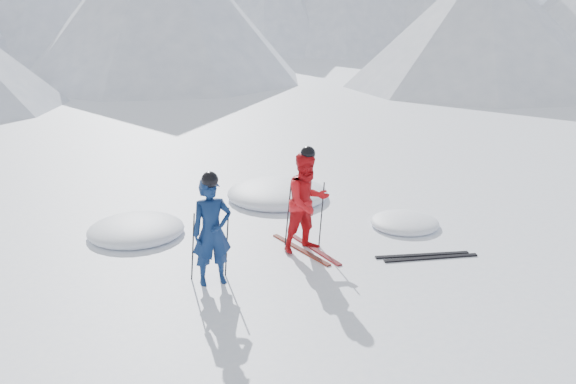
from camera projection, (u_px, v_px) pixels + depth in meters
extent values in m
plane|color=white|center=(390.00, 254.00, 10.84)|extent=(160.00, 160.00, 0.00)
cone|color=#B2BCD1|center=(482.00, 22.00, 30.74)|extent=(14.00, 14.00, 6.50)
imported|color=#0C224D|center=(212.00, 232.00, 9.48)|extent=(0.69, 0.52, 1.73)
imported|color=red|center=(307.00, 202.00, 10.74)|extent=(1.07, 0.96, 1.81)
cylinder|color=black|center=(193.00, 247.00, 9.65)|extent=(0.12, 0.08, 1.15)
cylinder|color=black|center=(227.00, 242.00, 9.84)|extent=(0.12, 0.07, 1.15)
cylinder|color=black|center=(288.00, 215.00, 11.01)|extent=(0.12, 0.10, 1.20)
cylinder|color=black|center=(322.00, 214.00, 11.02)|extent=(0.12, 0.09, 1.20)
cube|color=black|center=(300.00, 249.00, 10.98)|extent=(0.75, 1.60, 0.03)
cube|color=black|center=(313.00, 248.00, 11.03)|extent=(0.64, 1.64, 0.03)
cube|color=black|center=(422.00, 255.00, 10.74)|extent=(1.70, 0.18, 0.03)
cube|color=black|center=(431.00, 258.00, 10.62)|extent=(1.70, 0.12, 0.03)
ellipsoid|color=white|center=(136.00, 234.00, 11.75)|extent=(1.85, 1.85, 0.41)
ellipsoid|color=white|center=(404.00, 226.00, 12.18)|extent=(1.37, 1.37, 0.30)
ellipsoid|color=white|center=(278.00, 198.00, 13.88)|extent=(2.29, 2.29, 0.50)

